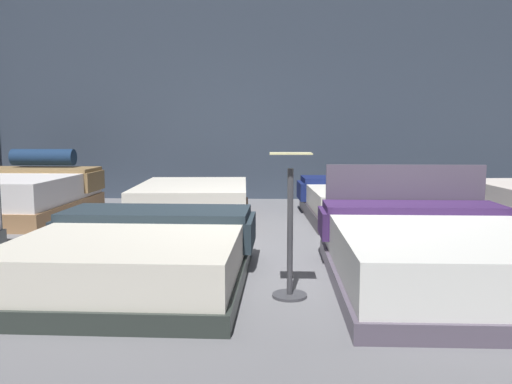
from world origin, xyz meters
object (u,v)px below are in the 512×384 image
bed_2 (436,254)px  price_sign (290,243)px  bed_6 (367,202)px  bed_5 (193,202)px  bed_1 (140,255)px  bed_4 (18,195)px

bed_2 → price_sign: 1.14m
bed_6 → price_sign: price_sign is taller
bed_5 → price_sign: price_sign is taller
bed_1 → bed_5: 2.80m
bed_5 → bed_1: bearing=-92.4°
bed_5 → bed_6: (2.25, 0.09, -0.01)m
bed_4 → price_sign: bearing=-41.2°
bed_4 → bed_6: bed_4 is taller
bed_6 → bed_5: bearing=179.6°
bed_2 → bed_4: size_ratio=0.98×
bed_6 → bed_4: bearing=177.2°
bed_4 → bed_5: size_ratio=1.06×
bed_5 → price_sign: bearing=-72.8°
bed_4 → price_sign: price_sign is taller
bed_2 → bed_5: bearing=129.2°
price_sign → bed_4: bearing=137.3°
bed_2 → bed_5: 3.57m
bed_4 → bed_6: 4.58m
bed_5 → bed_2: bearing=-54.4°
bed_1 → bed_4: bed_4 is taller
bed_1 → price_sign: price_sign is taller
bed_4 → price_sign: (3.47, -3.19, 0.09)m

